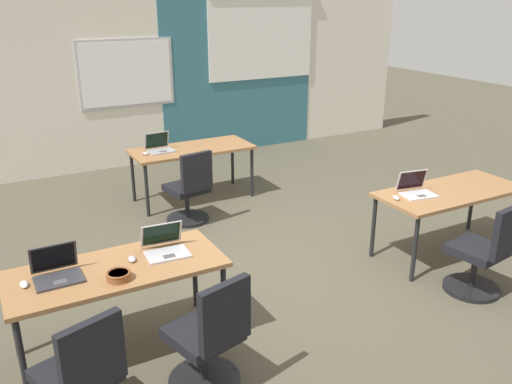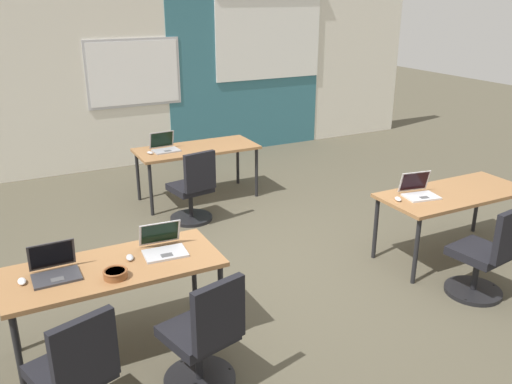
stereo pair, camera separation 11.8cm
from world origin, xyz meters
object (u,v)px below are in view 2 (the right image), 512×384
mouse_near_left_end (22,281)px  chair_near_left_end (76,383)px  desk_near_right (453,197)px  laptop_near_left_end (55,269)px  desk_near_left (115,272)px  laptop_near_right_inner (419,191)px  desk_far_center (197,152)px  laptop_far_left (165,147)px  chair_far_left (193,193)px  mouse_far_left (150,153)px  chair_near_left_inner (204,343)px  laptop_near_left_inner (163,246)px  chair_near_right_inner (485,260)px  snack_bowl (115,273)px  mouse_near_left_inner (130,257)px  mouse_near_right_inner (398,199)px

mouse_near_left_end → chair_near_left_end: (0.19, -0.79, -0.36)m
desk_near_right → laptop_near_left_end: bearing=179.4°
desk_near_right → mouse_near_left_end: mouse_near_left_end is taller
desk_near_left → chair_near_left_end: chair_near_left_end is taller
laptop_near_right_inner → mouse_near_left_end: bearing=-169.8°
desk_far_center → laptop_far_left: 0.44m
chair_near_left_end → chair_far_left: bearing=-140.9°
desk_near_left → chair_far_left: (1.41, 2.07, -0.28)m
desk_far_center → laptop_near_right_inner: 3.03m
mouse_far_left → chair_near_left_end: bearing=-113.7°
laptop_near_left_end → mouse_far_left: bearing=60.5°
desk_near_left → chair_near_left_inner: chair_near_left_inner is taller
chair_near_left_inner → mouse_far_left: chair_near_left_inner is taller
laptop_near_left_inner → mouse_near_left_end: (-1.04, -0.02, -0.03)m
laptop_near_right_inner → chair_near_left_end: 3.65m
desk_near_left → chair_near_right_inner: size_ratio=1.74×
laptop_far_left → mouse_near_left_end: 3.44m
laptop_far_left → mouse_far_left: laptop_far_left is taller
laptop_far_left → snack_bowl: 3.33m
desk_near_left → mouse_near_left_inner: (0.13, 0.04, 0.08)m
chair_near_left_inner → chair_near_left_end: 0.86m
desk_far_center → mouse_near_left_end: mouse_near_left_end is taller
chair_near_right_inner → chair_near_left_end: bearing=-8.6°
mouse_near_left_inner → chair_near_left_end: bearing=-125.6°
laptop_far_left → desk_near_right: bearing=-56.5°
chair_near_right_inner → laptop_near_left_inner: bearing=-25.2°
chair_near_left_inner → mouse_near_left_end: bearing=-50.9°
chair_near_left_end → mouse_near_left_end: bearing=-94.0°
laptop_near_left_inner → mouse_near_left_inner: size_ratio=3.29×
mouse_near_left_inner → laptop_near_left_end: bearing=-179.9°
desk_near_left → chair_far_left: size_ratio=1.74×
desk_far_center → mouse_near_left_inner: mouse_near_left_inner is taller
chair_near_left_inner → snack_bowl: 0.81m
laptop_far_left → desk_near_left: bearing=-118.8°
laptop_far_left → laptop_near_left_end: size_ratio=1.05×
desk_near_left → desk_far_center: same height
laptop_far_left → mouse_near_left_inner: bearing=-116.9°
mouse_near_right_inner → chair_near_left_end: (-3.26, -0.84, -0.36)m
laptop_near_left_inner → mouse_near_left_inner: laptop_near_left_inner is taller
chair_far_left → chair_near_left_end: bearing=47.0°
mouse_near_left_inner → mouse_near_left_end: size_ratio=1.05×
laptop_far_left → mouse_far_left: bearing=-165.0°
mouse_far_left → snack_bowl: bearing=-111.0°
snack_bowl → chair_near_left_end: bearing=-125.8°
desk_far_center → mouse_far_left: size_ratio=14.17×
mouse_near_right_inner → mouse_far_left: 3.20m
mouse_far_left → laptop_near_left_inner: bearing=-104.4°
laptop_near_left_inner → chair_far_left: laptop_near_left_inner is taller
mouse_far_left → chair_near_left_end: 3.88m
chair_near_left_end → mouse_near_right_inner: bearing=176.6°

